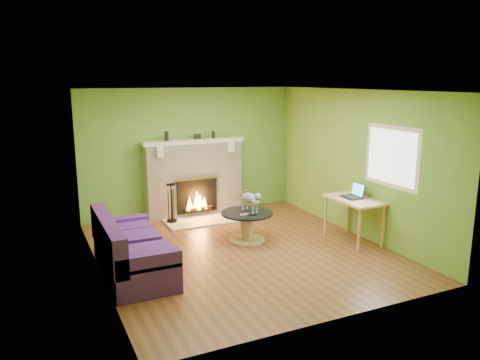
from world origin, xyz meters
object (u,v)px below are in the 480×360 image
at_px(desk, 354,204).
at_px(cat, 250,200).
at_px(sofa, 130,251).
at_px(coffee_table, 247,224).

xyz_separation_m(desk, cat, (-1.57, 0.86, 0.03)).
bearing_deg(desk, sofa, 176.16).
xyz_separation_m(coffee_table, cat, (0.08, 0.05, 0.41)).
bearing_deg(cat, desk, -35.90).
bearing_deg(sofa, cat, 15.21).
relative_size(sofa, desk, 1.85).
height_order(sofa, coffee_table, sofa).
height_order(coffee_table, desk, desk).
distance_m(sofa, cat, 2.34).
distance_m(sofa, coffee_table, 2.22).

